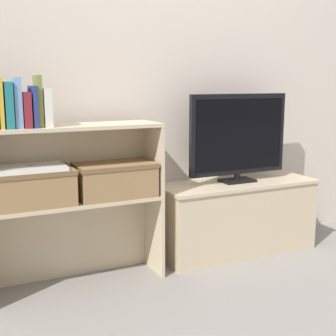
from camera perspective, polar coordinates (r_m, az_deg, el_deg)
The scene contains 16 objects.
ground_plane at distance 2.82m, azimuth 1.29°, elevation -12.90°, with size 16.00×16.00×0.00m, color gray.
wall_back at distance 2.96m, azimuth -2.32°, elevation 12.02°, with size 10.00×0.05×2.40m.
tv_stand at distance 3.15m, azimuth 8.30°, elevation -5.88°, with size 1.06×0.40×0.48m.
tv at distance 3.04m, azimuth 8.59°, elevation 3.89°, with size 0.70×0.14×0.57m.
bookshelf_lower_tier at distance 2.71m, azimuth -11.50°, elevation -7.27°, with size 0.96×0.29×0.48m.
bookshelf_upper_tier at distance 2.61m, azimuth -11.84°, elevation 2.06°, with size 0.96×0.29×0.41m.
book_mustard at distance 2.43m, azimuth -19.80°, elevation 7.47°, with size 0.02×0.14×0.25m.
book_teal at distance 2.43m, azimuth -18.94°, elevation 7.27°, with size 0.04×0.15×0.23m.
book_skyblue at distance 2.43m, azimuth -17.94°, elevation 7.58°, with size 0.04×0.12×0.25m.
book_maroon at distance 2.44m, azimuth -16.94°, elevation 6.79°, with size 0.04×0.16×0.17m.
book_navy at distance 2.45m, azimuth -16.10°, elevation 7.20°, with size 0.02×0.16×0.21m.
book_olive at distance 2.45m, azimuth -15.55°, elevation 7.84°, with size 0.02×0.13×0.26m.
book_ivory at distance 2.46m, azimuth -14.66°, elevation 7.14°, with size 0.04×0.15×0.19m.
storage_basket_left at distance 2.52m, azimuth -16.36°, elevation -2.11°, with size 0.44×0.25×0.19m.
storage_basket_right at distance 2.63m, azimuth -6.48°, elevation -1.23°, with size 0.44×0.25×0.19m.
laptop at distance 2.50m, azimuth -16.48°, elevation 0.01°, with size 0.35×0.23×0.02m.
Camera 1 is at (-1.18, -2.31, 1.12)m, focal length 50.00 mm.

